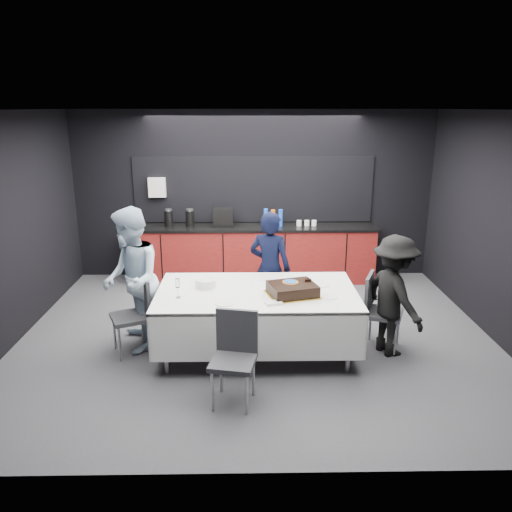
{
  "coord_description": "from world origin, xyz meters",
  "views": [
    {
      "loc": [
        -0.1,
        -5.85,
        2.83
      ],
      "look_at": [
        0.0,
        0.1,
        1.05
      ],
      "focal_mm": 35.0,
      "sensor_mm": 36.0,
      "label": 1
    }
  ],
  "objects": [
    {
      "name": "fork_pile",
      "position": [
        0.17,
        -0.82,
        0.79
      ],
      "size": [
        0.2,
        0.16,
        0.03
      ],
      "primitive_type": "cube",
      "rotation": [
        0.0,
        0.0,
        0.3
      ],
      "color": "white",
      "rests_on": "party_table"
    },
    {
      "name": "party_table",
      "position": [
        0.0,
        -0.4,
        0.64
      ],
      "size": [
        2.32,
        1.32,
        0.78
      ],
      "color": "#99999E",
      "rests_on": "ground"
    },
    {
      "name": "loose_plate_right_b",
      "position": [
        0.82,
        -0.62,
        0.78
      ],
      "size": [
        0.2,
        0.2,
        0.01
      ],
      "primitive_type": "cylinder",
      "color": "white",
      "rests_on": "party_table"
    },
    {
      "name": "person_left",
      "position": [
        -1.48,
        -0.26,
        0.87
      ],
      "size": [
        0.86,
        0.99,
        1.73
      ],
      "primitive_type": "imported",
      "rotation": [
        0.0,
        0.0,
        -1.29
      ],
      "color": "silver",
      "rests_on": "ground"
    },
    {
      "name": "chair_left",
      "position": [
        -1.42,
        -0.36,
        0.53
      ],
      "size": [
        0.56,
        0.56,
        0.92
      ],
      "color": "#313237",
      "rests_on": "ground"
    },
    {
      "name": "plate_stack",
      "position": [
        -0.6,
        -0.27,
        0.83
      ],
      "size": [
        0.25,
        0.25,
        0.1
      ],
      "primitive_type": "cylinder",
      "color": "white",
      "rests_on": "party_table"
    },
    {
      "name": "ground",
      "position": [
        0.0,
        0.0,
        0.0
      ],
      "size": [
        6.0,
        6.0,
        0.0
      ],
      "primitive_type": "plane",
      "color": "#45464A",
      "rests_on": "ground"
    },
    {
      "name": "chair_right",
      "position": [
        1.45,
        -0.31,
        0.53
      ],
      "size": [
        0.55,
        0.55,
        0.92
      ],
      "color": "#313237",
      "rests_on": "ground"
    },
    {
      "name": "loose_plate_near",
      "position": [
        -0.36,
        -0.78,
        0.78
      ],
      "size": [
        0.22,
        0.22,
        0.01
      ],
      "primitive_type": "cylinder",
      "color": "white",
      "rests_on": "party_table"
    },
    {
      "name": "champagne_flute",
      "position": [
        -0.89,
        -0.61,
        0.94
      ],
      "size": [
        0.06,
        0.06,
        0.22
      ],
      "color": "white",
      "rests_on": "party_table"
    },
    {
      "name": "person_center",
      "position": [
        0.19,
        0.43,
        0.77
      ],
      "size": [
        0.66,
        0.55,
        1.55
      ],
      "primitive_type": "imported",
      "rotation": [
        0.0,
        0.0,
        2.77
      ],
      "color": "black",
      "rests_on": "ground"
    },
    {
      "name": "room_shell",
      "position": [
        0.0,
        0.0,
        1.86
      ],
      "size": [
        6.04,
        5.04,
        2.82
      ],
      "color": "white",
      "rests_on": "ground"
    },
    {
      "name": "kitchenette",
      "position": [
        -0.02,
        2.22,
        0.54
      ],
      "size": [
        4.1,
        0.64,
        2.05
      ],
      "color": "maroon",
      "rests_on": "ground"
    },
    {
      "name": "chair_near",
      "position": [
        -0.24,
        -1.42,
        0.53
      ],
      "size": [
        0.49,
        0.49,
        0.92
      ],
      "color": "#313237",
      "rests_on": "ground"
    },
    {
      "name": "loose_plate_right_a",
      "position": [
        0.78,
        -0.22,
        0.78
      ],
      "size": [
        0.21,
        0.21,
        0.01
      ],
      "primitive_type": "cylinder",
      "color": "white",
      "rests_on": "party_table"
    },
    {
      "name": "loose_plate_far",
      "position": [
        0.15,
        -0.0,
        0.78
      ],
      "size": [
        0.19,
        0.19,
        0.01
      ],
      "primitive_type": "cylinder",
      "color": "white",
      "rests_on": "party_table"
    },
    {
      "name": "person_right",
      "position": [
        1.59,
        -0.45,
        0.72
      ],
      "size": [
        0.85,
        1.07,
        1.44
      ],
      "primitive_type": "imported",
      "rotation": [
        0.0,
        0.0,
        1.96
      ],
      "color": "black",
      "rests_on": "ground"
    },
    {
      "name": "cake_assembly",
      "position": [
        0.4,
        -0.56,
        0.85
      ],
      "size": [
        0.65,
        0.58,
        0.17
      ],
      "color": "gold",
      "rests_on": "party_table"
    }
  ]
}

